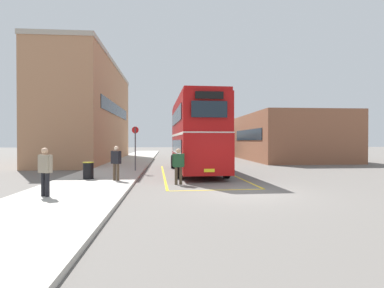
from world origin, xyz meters
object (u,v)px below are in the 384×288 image
at_px(single_deck_bus, 209,144).
at_px(litter_bin, 88,170).
at_px(pedestrian_boarding, 178,164).
at_px(pedestrian_waiting_far, 45,168).
at_px(double_decker_bus, 196,134).
at_px(pedestrian_waiting_near, 116,161).
at_px(bus_stop_sign, 135,144).

bearing_deg(single_deck_bus, litter_bin, -111.80).
relative_size(pedestrian_boarding, pedestrian_waiting_far, 1.01).
relative_size(single_deck_bus, pedestrian_waiting_far, 4.97).
relative_size(double_decker_bus, single_deck_bus, 1.23).
bearing_deg(single_deck_bus, pedestrian_boarding, -101.14).
bearing_deg(pedestrian_waiting_near, pedestrian_boarding, -12.93).
relative_size(pedestrian_boarding, bus_stop_sign, 0.60).
distance_m(pedestrian_boarding, pedestrian_waiting_near, 3.09).
xyz_separation_m(double_decker_bus, single_deck_bus, (3.59, 19.56, -0.88)).
height_order(pedestrian_boarding, pedestrian_waiting_far, pedestrian_waiting_far).
bearing_deg(pedestrian_waiting_far, pedestrian_boarding, 35.66).
xyz_separation_m(double_decker_bus, pedestrian_waiting_far, (-6.07, -8.79, -1.39)).
bearing_deg(bus_stop_sign, double_decker_bus, -1.91).
bearing_deg(pedestrian_boarding, bus_stop_sign, 115.14).
height_order(litter_bin, bus_stop_sign, bus_stop_sign).
bearing_deg(double_decker_bus, pedestrian_waiting_far, -124.62).
relative_size(single_deck_bus, bus_stop_sign, 2.96).
distance_m(pedestrian_waiting_near, litter_bin, 1.74).
bearing_deg(single_deck_bus, pedestrian_waiting_near, -108.08).
relative_size(double_decker_bus, pedestrian_waiting_far, 6.09).
height_order(single_deck_bus, pedestrian_waiting_near, single_deck_bus).
bearing_deg(litter_bin, pedestrian_waiting_near, -25.15).
xyz_separation_m(double_decker_bus, bus_stop_sign, (-3.90, 0.13, -0.67)).
xyz_separation_m(pedestrian_boarding, pedestrian_waiting_near, (-3.01, 0.69, 0.12)).
distance_m(single_deck_bus, pedestrian_waiting_far, 29.95).
xyz_separation_m(pedestrian_waiting_near, bus_stop_sign, (0.42, 4.82, 0.73)).
height_order(pedestrian_waiting_far, litter_bin, pedestrian_waiting_far).
bearing_deg(pedestrian_waiting_far, double_decker_bus, 55.38).
xyz_separation_m(double_decker_bus, pedestrian_boarding, (-1.32, -5.38, -1.53)).
relative_size(double_decker_bus, pedestrian_boarding, 6.05).
distance_m(pedestrian_waiting_far, bus_stop_sign, 9.21).
xyz_separation_m(pedestrian_boarding, bus_stop_sign, (-2.59, 5.51, 0.85)).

